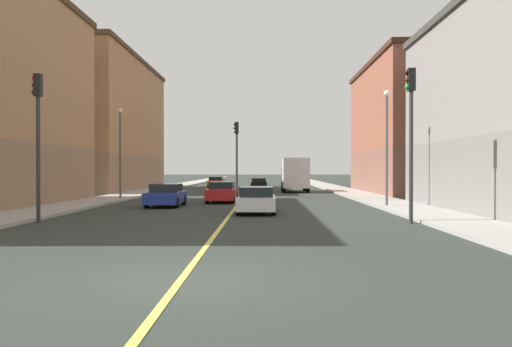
{
  "coord_description": "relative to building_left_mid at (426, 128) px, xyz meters",
  "views": [
    {
      "loc": [
        1.64,
        -10.61,
        2.19
      ],
      "look_at": [
        0.73,
        48.04,
        1.7
      ],
      "focal_mm": 37.64,
      "sensor_mm": 36.0,
      "label": 1
    }
  ],
  "objects": [
    {
      "name": "building_right_midblock",
      "position": [
        -32.3,
        6.7,
        0.89
      ],
      "size": [
        10.76,
        23.96,
        13.48
      ],
      "color": "#8F6B4F",
      "rests_on": "ground"
    },
    {
      "name": "car_black",
      "position": [
        -15.11,
        10.44,
        -5.25
      ],
      "size": [
        1.79,
        4.61,
        1.21
      ],
      "color": "black",
      "rests_on": "ground"
    },
    {
      "name": "building_left_mid",
      "position": [
        0.0,
        0.0,
        0.0
      ],
      "size": [
        10.76,
        19.12,
        11.69
      ],
      "color": "brown",
      "rests_on": "ground"
    },
    {
      "name": "lane_center_stripe",
      "position": [
        -16.15,
        11.35,
        -5.85
      ],
      "size": [
        0.16,
        154.0,
        0.01
      ],
      "primitive_type": "cube",
      "color": "#E5D14C",
      "rests_on": "ground"
    },
    {
      "name": "traffic_light_left_near",
      "position": [
        -8.65,
        -26.71,
        -1.85
      ],
      "size": [
        0.4,
        0.32,
        6.21
      ],
      "color": "#2D2D2D",
      "rests_on": "ground"
    },
    {
      "name": "box_truck",
      "position": [
        -11.59,
        2.92,
        -4.16
      ],
      "size": [
        2.49,
        6.61,
        3.22
      ],
      "color": "maroon",
      "rests_on": "ground"
    },
    {
      "name": "street_lamp_left_near",
      "position": [
        -7.63,
        -18.06,
        -1.74
      ],
      "size": [
        0.36,
        0.36,
        6.46
      ],
      "color": "#4C4C51",
      "rests_on": "ground"
    },
    {
      "name": "car_red",
      "position": [
        -17.29,
        -13.05,
        -5.2
      ],
      "size": [
        1.92,
        4.42,
        1.35
      ],
      "color": "red",
      "rests_on": "ground"
    },
    {
      "name": "ground_plane",
      "position": [
        -16.15,
        -37.65,
        -5.86
      ],
      "size": [
        400.0,
        400.0,
        0.0
      ],
      "primitive_type": "plane",
      "color": "#2B322D",
      "rests_on": "ground"
    },
    {
      "name": "sidewalk_left",
      "position": [
        -6.73,
        11.35,
        -5.78
      ],
      "size": [
        3.0,
        168.0,
        0.15
      ],
      "primitive_type": "cube",
      "color": "#9E9B93",
      "rests_on": "ground"
    },
    {
      "name": "car_white",
      "position": [
        -14.9,
        -21.59,
        -5.21
      ],
      "size": [
        1.91,
        4.6,
        1.31
      ],
      "color": "white",
      "rests_on": "ground"
    },
    {
      "name": "car_blue",
      "position": [
        -20.26,
        -17.09,
        -5.21
      ],
      "size": [
        1.93,
        4.21,
        1.33
      ],
      "color": "#23389E",
      "rests_on": "ground"
    },
    {
      "name": "car_orange",
      "position": [
        -20.42,
        17.61,
        -5.24
      ],
      "size": [
        2.02,
        4.31,
        1.25
      ],
      "color": "orange",
      "rests_on": "ground"
    },
    {
      "name": "street_lamp_right_near",
      "position": [
        -24.67,
        -10.64,
        -1.8
      ],
      "size": [
        0.36,
        0.36,
        6.34
      ],
      "color": "#4C4C51",
      "rests_on": "ground"
    },
    {
      "name": "sidewalk_right",
      "position": [
        -25.57,
        11.35,
        -5.78
      ],
      "size": [
        3.0,
        168.0,
        0.15
      ],
      "primitive_type": "cube",
      "color": "#9E9B93",
      "rests_on": "ground"
    },
    {
      "name": "traffic_light_right_near",
      "position": [
        -23.69,
        -26.71,
        -1.95
      ],
      "size": [
        0.4,
        0.32,
        6.03
      ],
      "color": "#2D2D2D",
      "rests_on": "ground"
    },
    {
      "name": "traffic_light_median_far",
      "position": [
        -16.65,
        -7.03,
        -2.08
      ],
      "size": [
        0.4,
        0.32,
        5.81
      ],
      "color": "#2D2D2D",
      "rests_on": "ground"
    }
  ]
}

